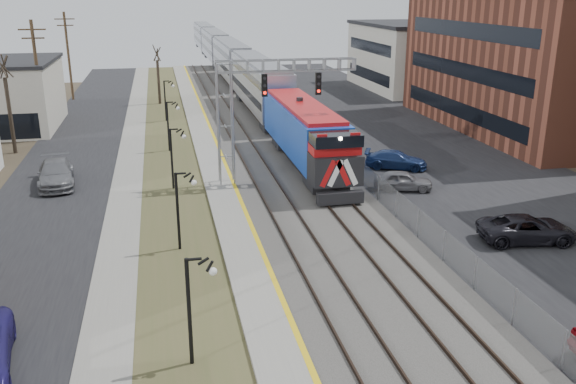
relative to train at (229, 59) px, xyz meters
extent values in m
cube|color=black|center=(-17.00, -42.99, -2.92)|extent=(7.00, 120.00, 0.04)
cube|color=gray|center=(-12.50, -42.99, -2.90)|extent=(2.00, 120.00, 0.08)
cube|color=#454927|center=(-9.50, -42.99, -2.91)|extent=(4.00, 120.00, 0.06)
cube|color=gray|center=(-6.50, -42.99, -2.82)|extent=(2.00, 120.00, 0.24)
cube|color=#595651|center=(-1.50, -42.99, -2.84)|extent=(8.00, 120.00, 0.20)
cube|color=black|center=(10.50, -42.99, -2.92)|extent=(16.00, 120.00, 0.04)
cube|color=gold|center=(-5.62, -42.99, -2.69)|extent=(0.24, 120.00, 0.01)
cube|color=#2D2119|center=(-4.25, -42.99, -2.66)|extent=(0.08, 120.00, 0.15)
cube|color=#2D2119|center=(-2.75, -42.99, -2.66)|extent=(0.08, 120.00, 0.15)
cube|color=#2D2119|center=(-0.75, -42.99, -2.66)|extent=(0.08, 120.00, 0.15)
cube|color=#2D2119|center=(0.75, -42.99, -2.66)|extent=(0.08, 120.00, 0.15)
cube|color=#1644B7|center=(0.00, -47.19, -0.46)|extent=(3.00, 17.00, 4.25)
cube|color=black|center=(0.00, -55.89, -2.24)|extent=(2.80, 0.50, 0.70)
cube|color=#9FA0A9|center=(0.00, -26.89, 0.07)|extent=(3.00, 22.00, 5.33)
cube|color=#9FA0A9|center=(0.00, -4.09, 0.07)|extent=(3.00, 22.00, 5.33)
cube|color=#9FA0A9|center=(0.00, 18.71, 0.07)|extent=(3.00, 22.00, 5.33)
cube|color=#9FA0A9|center=(0.00, 41.51, 0.07)|extent=(3.00, 22.00, 5.33)
cube|color=gray|center=(-6.00, -49.99, 1.06)|extent=(1.00, 1.00, 8.00)
cube|color=gray|center=(-2.00, -49.99, 4.81)|extent=(9.00, 0.80, 0.80)
cube|color=black|center=(-3.50, -50.44, 3.66)|extent=(0.35, 0.25, 1.40)
cube|color=black|center=(0.00, -50.44, 3.66)|extent=(0.35, 0.25, 1.40)
cylinder|color=black|center=(-9.50, -69.99, -0.94)|extent=(0.14, 0.14, 4.00)
cylinder|color=black|center=(-9.50, -59.99, -0.94)|extent=(0.14, 0.14, 4.00)
cylinder|color=black|center=(-9.50, -49.99, -0.94)|extent=(0.14, 0.14, 4.00)
cylinder|color=black|center=(-9.50, -39.99, -0.94)|extent=(0.14, 0.14, 4.00)
cylinder|color=black|center=(-9.50, -27.99, -0.94)|extent=(0.14, 0.14, 4.00)
cylinder|color=#4C3823|center=(-20.00, -32.99, 2.06)|extent=(0.28, 0.28, 10.00)
cylinder|color=#4C3823|center=(-20.00, -12.99, 2.06)|extent=(0.28, 0.28, 10.00)
cube|color=gray|center=(2.70, -42.99, -2.14)|extent=(0.04, 120.00, 1.60)
cube|color=brown|center=(24.50, -37.99, 3.06)|extent=(16.00, 26.00, 12.00)
cube|color=#B8B1A1|center=(24.50, -12.99, 1.06)|extent=(16.00, 18.00, 8.00)
cylinder|color=#382D23|center=(-21.50, -37.99, 0.04)|extent=(0.30, 0.30, 5.95)
cylinder|color=#382D23|center=(-10.00, -17.99, -0.49)|extent=(0.30, 0.30, 4.90)
imported|color=black|center=(7.92, -62.66, -2.26)|extent=(5.22, 3.03, 1.37)
imported|color=navy|center=(6.37, -48.53, -2.30)|extent=(4.78, 3.49, 1.29)
imported|color=slate|center=(4.95, -53.35, -2.30)|extent=(4.00, 2.46, 1.27)
imported|color=slate|center=(-17.01, -47.65, -2.15)|extent=(2.91, 5.71, 1.59)
camera|label=1|loc=(-10.00, -88.36, 9.33)|focal=38.00mm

